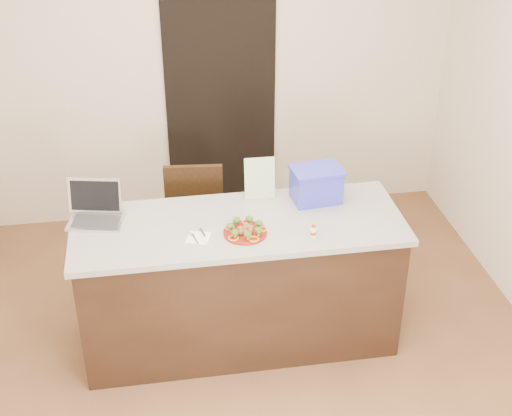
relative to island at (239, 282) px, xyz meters
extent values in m
plane|color=brown|center=(0.00, -0.25, -0.46)|extent=(4.00, 4.00, 0.00)
plane|color=beige|center=(0.00, 1.75, 0.89)|extent=(4.00, 0.00, 4.00)
cube|color=black|center=(0.10, 1.73, 0.54)|extent=(0.90, 0.02, 2.00)
cube|color=black|center=(0.00, 0.00, -0.02)|extent=(2.00, 0.70, 0.88)
cube|color=beige|center=(0.00, 0.00, 0.44)|extent=(2.06, 0.76, 0.04)
cylinder|color=maroon|center=(0.02, -0.13, 0.47)|extent=(0.26, 0.26, 0.02)
torus|color=maroon|center=(0.02, -0.13, 0.47)|extent=(0.26, 0.26, 0.01)
sphere|color=brown|center=(0.02, -0.13, 0.49)|extent=(0.04, 0.04, 0.04)
sphere|color=brown|center=(-0.01, -0.13, 0.49)|extent=(0.04, 0.04, 0.04)
sphere|color=brown|center=(0.00, -0.16, 0.49)|extent=(0.04, 0.04, 0.04)
sphere|color=brown|center=(0.02, -0.17, 0.49)|extent=(0.04, 0.04, 0.04)
sphere|color=brown|center=(0.05, -0.16, 0.49)|extent=(0.04, 0.04, 0.04)
sphere|color=brown|center=(0.06, -0.14, 0.49)|extent=(0.04, 0.04, 0.04)
sphere|color=brown|center=(0.05, -0.11, 0.49)|extent=(0.04, 0.04, 0.04)
sphere|color=brown|center=(0.03, -0.10, 0.49)|extent=(0.04, 0.04, 0.04)
ellipsoid|color=#244A13|center=(0.06, -0.05, 0.51)|extent=(0.05, 0.05, 0.04)
ellipsoid|color=#244A13|center=(-0.02, -0.05, 0.51)|extent=(0.05, 0.05, 0.04)
ellipsoid|color=#244A13|center=(-0.07, -0.11, 0.51)|extent=(0.05, 0.05, 0.04)
ellipsoid|color=#244A13|center=(-0.05, -0.19, 0.51)|extent=(0.05, 0.05, 0.04)
ellipsoid|color=#244A13|center=(0.02, -0.22, 0.51)|extent=(0.05, 0.05, 0.04)
ellipsoid|color=#244A13|center=(0.09, -0.19, 0.51)|extent=(0.05, 0.05, 0.04)
ellipsoid|color=#244A13|center=(0.11, -0.11, 0.51)|extent=(0.05, 0.05, 0.04)
torus|color=orange|center=(0.05, -0.03, 0.48)|extent=(0.06, 0.06, 0.01)
torus|color=orange|center=(-0.06, -0.08, 0.48)|extent=(0.06, 0.06, 0.01)
torus|color=orange|center=(-0.06, -0.20, 0.48)|extent=(0.06, 0.06, 0.01)
torus|color=orange|center=(0.06, -0.23, 0.48)|extent=(0.06, 0.06, 0.01)
torus|color=orange|center=(0.13, -0.13, 0.48)|extent=(0.06, 0.06, 0.01)
cube|color=white|center=(-0.26, -0.14, 0.46)|extent=(0.17, 0.17, 0.01)
cube|color=#AAA9AE|center=(-0.28, -0.16, 0.47)|extent=(0.04, 0.10, 0.00)
cube|color=#AAA9AE|center=(-0.28, -0.10, 0.47)|extent=(0.04, 0.05, 0.00)
cube|color=silver|center=(-0.23, -0.18, 0.47)|extent=(0.03, 0.08, 0.01)
cube|color=#AAA9AE|center=(-0.23, -0.09, 0.47)|extent=(0.03, 0.10, 0.00)
cylinder|color=silver|center=(0.42, -0.23, 0.48)|extent=(0.03, 0.03, 0.05)
cylinder|color=silver|center=(0.42, -0.23, 0.52)|extent=(0.02, 0.02, 0.01)
cylinder|color=red|center=(0.42, -0.23, 0.53)|extent=(0.03, 0.03, 0.01)
cylinder|color=red|center=(0.42, -0.23, 0.48)|extent=(0.04, 0.04, 0.02)
cube|color=silver|center=(-0.87, 0.14, 0.47)|extent=(0.38, 0.30, 0.02)
cube|color=silver|center=(-0.87, 0.26, 0.58)|extent=(0.34, 0.13, 0.22)
cube|color=black|center=(-0.87, 0.25, 0.58)|extent=(0.31, 0.11, 0.19)
cube|color=#28292B|center=(-0.87, 0.13, 0.47)|extent=(0.31, 0.22, 0.00)
cube|color=white|center=(0.18, 0.29, 0.60)|extent=(0.20, 0.05, 0.28)
cube|color=#3334B9|center=(0.54, 0.20, 0.56)|extent=(0.32, 0.24, 0.21)
cube|color=#3334B9|center=(0.54, 0.20, 0.68)|extent=(0.34, 0.26, 0.02)
cube|color=#321E0F|center=(-0.22, 0.57, -0.01)|extent=(0.46, 0.46, 0.04)
cube|color=#321E0F|center=(-0.22, 0.76, 0.25)|extent=(0.42, 0.08, 0.48)
cylinder|color=#321E0F|center=(-0.40, 0.39, -0.24)|extent=(0.04, 0.04, 0.45)
cylinder|color=#321E0F|center=(-0.04, 0.39, -0.24)|extent=(0.04, 0.04, 0.45)
cylinder|color=#321E0F|center=(-0.40, 0.75, -0.24)|extent=(0.04, 0.04, 0.45)
cylinder|color=#321E0F|center=(-0.04, 0.75, -0.24)|extent=(0.04, 0.04, 0.45)
camera|label=1|loc=(-0.50, -3.71, 2.78)|focal=50.00mm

